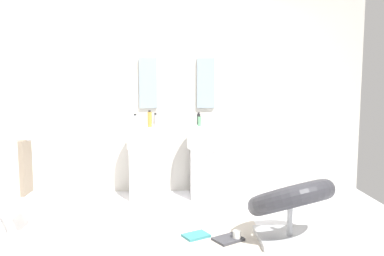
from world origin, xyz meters
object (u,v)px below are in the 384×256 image
soap_bottle_black (199,119)px  soap_bottle_amber (150,119)px  magazine_teal (196,236)px  soap_bottle_green (200,121)px  lounge_chair (291,203)px  pedestal_sink_right (207,158)px  magazine_charcoal (228,239)px  soap_bottle_grey (156,120)px  soap_bottle_clear (135,121)px  coffee_mug (237,236)px  towel_rack (23,169)px  pedestal_sink_left (148,158)px

soap_bottle_black → soap_bottle_amber: size_ratio=0.77×
magazine_teal → soap_bottle_green: soap_bottle_green is taller
lounge_chair → soap_bottle_amber: size_ratio=5.44×
soap_bottle_green → soap_bottle_black: bearing=89.4°
pedestal_sink_right → magazine_charcoal: (0.08, -1.40, -0.47)m
pedestal_sink_right → soap_bottle_amber: 0.86m
soap_bottle_grey → soap_bottle_clear: bearing=178.8°
coffee_mug → towel_rack: bearing=174.1°
lounge_chair → soap_bottle_clear: soap_bottle_clear is taller
pedestal_sink_left → soap_bottle_grey: (0.11, -0.10, 0.48)m
pedestal_sink_left → soap_bottle_clear: bearing=-144.1°
soap_bottle_amber → soap_bottle_grey: bearing=18.7°
pedestal_sink_right → magazine_charcoal: size_ratio=4.00×
towel_rack → coffee_mug: towel_rack is taller
pedestal_sink_right → towel_rack: 2.14m
magazine_teal → soap_bottle_grey: soap_bottle_grey is taller
towel_rack → soap_bottle_green: 2.04m
towel_rack → soap_bottle_green: soap_bottle_green is taller
magazine_teal → coffee_mug: coffee_mug is taller
lounge_chair → magazine_charcoal: (-0.55, 0.02, -0.33)m
pedestal_sink_right → soap_bottle_green: 0.48m
soap_bottle_black → towel_rack: bearing=-141.8°
pedestal_sink_left → magazine_charcoal: pedestal_sink_left is taller
magazine_charcoal → coffee_mug: coffee_mug is taller
coffee_mug → soap_bottle_green: 1.62m
magazine_charcoal → soap_bottle_green: (-0.18, 1.32, 0.93)m
magazine_charcoal → pedestal_sink_right: bearing=61.9°
soap_bottle_clear → soap_bottle_green: bearing=1.2°
towel_rack → soap_bottle_grey: soap_bottle_grey is taller
pedestal_sink_right → lounge_chair: size_ratio=0.92×
pedestal_sink_right → soap_bottle_black: (-0.10, 0.12, 0.47)m
coffee_mug → soap_bottle_grey: (-0.79, 1.30, 0.91)m
magazine_teal → soap_bottle_amber: bearing=83.7°
towel_rack → magazine_charcoal: 1.96m
towel_rack → soap_bottle_clear: 1.46m
magazine_charcoal → soap_bottle_clear: (-0.95, 1.30, 0.94)m
towel_rack → soap_bottle_clear: soap_bottle_clear is taller
soap_bottle_black → pedestal_sink_left: bearing=-169.4°
pedestal_sink_left → soap_bottle_black: (0.64, 0.12, 0.47)m
coffee_mug → soap_bottle_clear: size_ratio=0.56×
pedestal_sink_right → magazine_teal: size_ratio=4.39×
soap_bottle_green → soap_bottle_grey: (-0.52, -0.02, 0.01)m
magazine_charcoal → soap_bottle_grey: size_ratio=1.52×
lounge_chair → magazine_teal: lounge_chair is taller
magazine_charcoal → soap_bottle_clear: size_ratio=1.61×
pedestal_sink_left → soap_bottle_amber: soap_bottle_amber is taller
lounge_chair → magazine_charcoal: 0.64m
soap_bottle_clear → soap_bottle_amber: bearing=-9.1°
towel_rack → pedestal_sink_right: bearing=34.0°
magazine_charcoal → coffee_mug: size_ratio=2.88×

